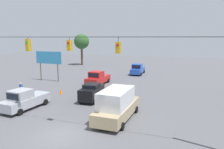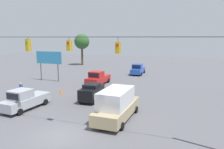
{
  "view_description": "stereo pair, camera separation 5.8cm",
  "coord_description": "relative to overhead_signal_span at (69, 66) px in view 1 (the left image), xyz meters",
  "views": [
    {
      "loc": [
        -9.14,
        12.97,
        7.27
      ],
      "look_at": [
        -0.18,
        -10.51,
        2.98
      ],
      "focal_mm": 35.0,
      "sensor_mm": 36.0,
      "label": 1
    },
    {
      "loc": [
        -9.19,
        12.95,
        7.27
      ],
      "look_at": [
        -0.18,
        -10.51,
        2.98
      ],
      "focal_mm": 35.0,
      "sensor_mm": 36.0,
      "label": 2
    }
  ],
  "objects": [
    {
      "name": "box_truck_tan_crossing_near",
      "position": [
        -3.0,
        -2.85,
        -3.62
      ],
      "size": [
        2.59,
        6.68,
        2.8
      ],
      "color": "tan",
      "rests_on": "ground_plane"
    },
    {
      "name": "tree_horizon_left",
      "position": [
        18.81,
        -36.37,
        1.1
      ],
      "size": [
        3.95,
        3.95,
        8.16
      ],
      "color": "#4C3823",
      "rests_on": "ground_plane"
    },
    {
      "name": "roadside_billboard",
      "position": [
        13.55,
        -15.35,
        -1.34
      ],
      "size": [
        4.95,
        0.16,
        4.96
      ],
      "color": "#4C473D",
      "rests_on": "ground_plane"
    },
    {
      "name": "pickup_truck_silver_parked_shoulder",
      "position": [
        6.77,
        -2.18,
        -4.03
      ],
      "size": [
        2.38,
        5.5,
        2.12
      ],
      "color": "#A8AAB2",
      "rests_on": "ground_plane"
    },
    {
      "name": "sedan_black_withflow_mid",
      "position": [
        1.73,
        -7.43,
        -3.98
      ],
      "size": [
        2.28,
        4.31,
        1.97
      ],
      "color": "black",
      "rests_on": "ground_plane"
    },
    {
      "name": "traffic_cone_third",
      "position": [
        6.82,
        -8.66,
        -4.67
      ],
      "size": [
        0.39,
        0.39,
        0.67
      ],
      "primitive_type": "cone",
      "color": "orange",
      "rests_on": "ground_plane"
    },
    {
      "name": "ground_plane",
      "position": [
        -0.09,
        1.74,
        -5.0
      ],
      "size": [
        140.0,
        140.0,
        0.0
      ],
      "primitive_type": "plane",
      "color": "#56565B"
    },
    {
      "name": "overhead_signal_span",
      "position": [
        0.0,
        0.0,
        0.0
      ],
      "size": [
        22.97,
        0.38,
        8.26
      ],
      "color": "#4C473D",
      "rests_on": "ground_plane"
    },
    {
      "name": "pickup_truck_blue_withflow_deep",
      "position": [
        1.31,
        -27.2,
        -4.03
      ],
      "size": [
        2.4,
        5.69,
        2.12
      ],
      "color": "#234CB2",
      "rests_on": "ground_plane"
    },
    {
      "name": "pickup_truck_red_withflow_far",
      "position": [
        4.79,
        -15.71,
        -4.03
      ],
      "size": [
        2.36,
        5.3,
        2.12
      ],
      "color": "red",
      "rests_on": "ground_plane"
    },
    {
      "name": "pedestrian",
      "position": [
        10.76,
        -5.91,
        -4.13
      ],
      "size": [
        0.4,
        0.28,
        1.74
      ],
      "color": "#2D334C",
      "rests_on": "ground_plane"
    },
    {
      "name": "traffic_cone_nearest",
      "position": [
        6.82,
        -3.09,
        -4.67
      ],
      "size": [
        0.39,
        0.39,
        0.67
      ],
      "primitive_type": "cone",
      "color": "orange",
      "rests_on": "ground_plane"
    },
    {
      "name": "traffic_cone_second",
      "position": [
        6.74,
        -5.59,
        -4.67
      ],
      "size": [
        0.39,
        0.39,
        0.67
      ],
      "primitive_type": "cone",
      "color": "orange",
      "rests_on": "ground_plane"
    }
  ]
}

